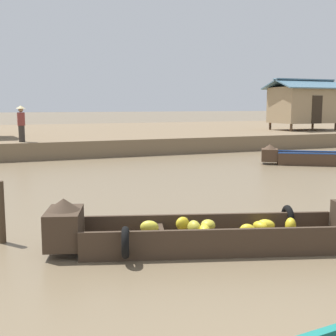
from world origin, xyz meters
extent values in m
plane|color=#726047|center=(0.00, 10.00, 0.00)|extent=(300.00, 300.00, 0.00)
cube|color=#756047|center=(0.00, 29.19, 0.41)|extent=(160.00, 20.00, 0.82)
cube|color=#3D2D21|center=(0.86, 5.02, 0.06)|extent=(4.74, 2.50, 0.12)
cube|color=#3D2D21|center=(1.02, 5.52, 0.31)|extent=(4.41, 1.50, 0.37)
cube|color=#3D2D21|center=(0.70, 4.52, 0.31)|extent=(4.41, 1.50, 0.37)
cube|color=#3D2D21|center=(-1.61, 5.82, 0.43)|extent=(0.85, 1.09, 0.62)
cone|color=#3D2D21|center=(-1.61, 5.82, 0.84)|extent=(0.71, 0.71, 0.20)
cube|color=#3D2D21|center=(-0.07, 5.33, 0.32)|extent=(0.50, 1.03, 0.05)
torus|color=black|center=(2.53, 5.16, 0.34)|extent=(0.27, 0.53, 0.52)
torus|color=black|center=(-0.81, 4.88, 0.34)|extent=(0.27, 0.53, 0.52)
ellipsoid|color=yellow|center=(0.40, 5.36, 0.41)|extent=(0.29, 0.23, 0.24)
ellipsoid|color=yellow|center=(0.57, 4.83, 0.38)|extent=(0.30, 0.37, 0.24)
ellipsoid|color=yellow|center=(1.92, 5.00, 0.31)|extent=(0.40, 0.36, 0.22)
ellipsoid|color=gold|center=(0.72, 4.98, 0.44)|extent=(0.33, 0.33, 0.20)
ellipsoid|color=yellow|center=(1.79, 4.99, 0.31)|extent=(0.26, 0.35, 0.18)
ellipsoid|color=yellow|center=(-0.21, 5.42, 0.39)|extent=(0.38, 0.33, 0.24)
ellipsoid|color=yellow|center=(1.26, 4.57, 0.38)|extent=(0.35, 0.33, 0.26)
ellipsoid|color=yellow|center=(2.20, 4.63, 0.38)|extent=(0.30, 0.33, 0.27)
ellipsoid|color=gold|center=(0.44, 4.97, 0.43)|extent=(0.22, 0.30, 0.25)
cube|color=#196B60|center=(-0.26, 1.13, 0.52)|extent=(5.43, 0.58, 0.05)
cube|color=#473323|center=(10.33, 13.17, 0.06)|extent=(3.51, 2.76, 0.12)
cube|color=#473323|center=(10.09, 12.80, 0.31)|extent=(3.03, 2.01, 0.39)
cube|color=#473323|center=(10.57, 13.54, 0.31)|extent=(3.03, 2.01, 0.39)
cube|color=#234C9E|center=(10.09, 12.80, 0.53)|extent=(3.04, 2.03, 0.05)
cube|color=#234C9E|center=(10.57, 13.54, 0.53)|extent=(3.04, 2.03, 0.05)
cube|color=#473323|center=(8.56, 14.33, 0.38)|extent=(1.01, 1.06, 0.52)
cone|color=#473323|center=(8.56, 14.33, 0.74)|extent=(0.78, 0.78, 0.20)
cylinder|color=#4C3826|center=(15.55, 21.97, 1.06)|extent=(0.16, 0.16, 0.49)
cylinder|color=#4C3826|center=(19.20, 21.97, 1.06)|extent=(0.16, 0.16, 0.49)
cylinder|color=#4C3826|center=(15.55, 24.26, 1.06)|extent=(0.16, 0.16, 0.49)
cylinder|color=#4C3826|center=(19.20, 24.26, 1.06)|extent=(0.16, 0.16, 0.49)
cube|color=#9E8460|center=(17.37, 23.11, 2.49)|extent=(4.04, 2.69, 2.36)
cube|color=#2D2319|center=(17.37, 21.75, 2.21)|extent=(0.80, 0.04, 1.80)
cube|color=slate|center=(17.37, 22.44, 3.88)|extent=(4.74, 1.84, 0.70)
cube|color=slate|center=(17.37, 23.79, 3.88)|extent=(4.74, 1.84, 0.70)
cylinder|color=#332D28|center=(-1.10, 19.97, 1.20)|extent=(0.28, 0.28, 0.75)
cylinder|color=brown|center=(-1.10, 19.97, 1.87)|extent=(0.34, 0.34, 0.60)
sphere|color=#9E7556|center=(-1.10, 19.97, 2.29)|extent=(0.22, 0.22, 0.22)
cone|color=tan|center=(-1.10, 19.97, 2.41)|extent=(0.44, 0.44, 0.14)
cylinder|color=#423323|center=(-2.58, 6.80, 0.57)|extent=(0.14, 0.14, 1.15)
camera|label=1|loc=(-2.84, -1.79, 2.51)|focal=48.36mm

